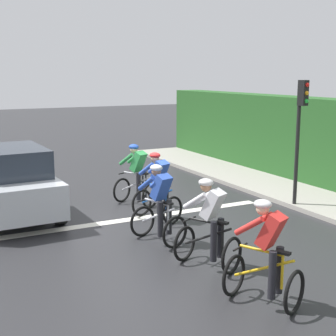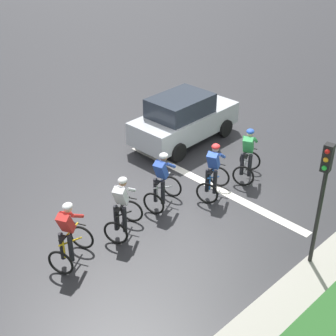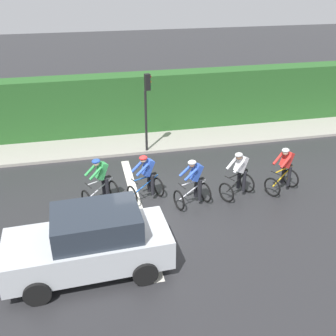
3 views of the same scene
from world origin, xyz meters
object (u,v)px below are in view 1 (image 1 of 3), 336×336
cyclist_fourth (158,188)px  cyclist_trailing (137,176)px  car_silver (11,182)px  cyclist_lead (266,256)px  cyclist_second (210,226)px  cyclist_mid (159,206)px  traffic_light_near_crossing (300,124)px

cyclist_fourth → cyclist_trailing: same height
cyclist_fourth → car_silver: size_ratio=0.40×
cyclist_fourth → car_silver: car_silver is taller
cyclist_lead → cyclist_second: bearing=-90.6°
cyclist_lead → cyclist_mid: 3.29m
cyclist_trailing → cyclist_mid: bearing=75.5°
cyclist_lead → cyclist_trailing: (-0.56, -6.21, 0.00)m
cyclist_mid → car_silver: size_ratio=0.40×
car_silver → cyclist_lead: bearing=111.4°
cyclist_trailing → traffic_light_near_crossing: 4.46m
cyclist_mid → cyclist_second: bearing=97.5°
cyclist_mid → traffic_light_near_crossing: traffic_light_near_crossing is taller
car_silver → cyclist_fourth: bearing=147.6°
cyclist_lead → cyclist_trailing: 6.23m
cyclist_second → cyclist_mid: (0.22, -1.63, 0.00)m
cyclist_mid → car_silver: bearing=-54.5°
cyclist_mid → traffic_light_near_crossing: (-4.36, -0.73, 1.43)m
car_silver → traffic_light_near_crossing: traffic_light_near_crossing is taller
cyclist_fourth → cyclist_trailing: bearing=-93.7°
cyclist_second → cyclist_mid: size_ratio=1.00×
cyclist_lead → cyclist_trailing: size_ratio=1.00×
cyclist_fourth → traffic_light_near_crossing: size_ratio=0.50×
cyclist_lead → car_silver: 7.16m
cyclist_lead → cyclist_mid: same height
cyclist_mid → cyclist_trailing: size_ratio=1.00×
cyclist_second → cyclist_trailing: 4.59m
cyclist_second → cyclist_fourth: bearing=-98.2°
cyclist_fourth → cyclist_second: bearing=81.8°
cyclist_mid → traffic_light_near_crossing: 4.65m
cyclist_lead → traffic_light_near_crossing: bearing=-136.1°
cyclist_lead → cyclist_mid: size_ratio=1.00×
cyclist_fourth → traffic_light_near_crossing: 4.03m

